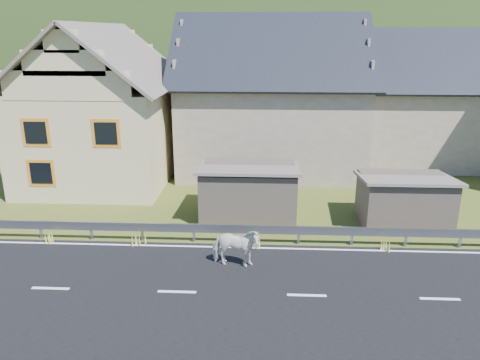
{
  "coord_description": "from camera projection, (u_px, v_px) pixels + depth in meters",
  "views": [
    {
      "loc": [
        -1.4,
        -12.61,
        7.75
      ],
      "look_at": [
        -2.24,
        3.89,
        2.47
      ],
      "focal_mm": 35.0,
      "sensor_mm": 36.0,
      "label": 1
    }
  ],
  "objects": [
    {
      "name": "ground",
      "position": [
        307.0,
        297.0,
        14.29
      ],
      "size": [
        160.0,
        160.0,
        0.0
      ],
      "primitive_type": "plane",
      "color": "#364915",
      "rests_on": "ground"
    },
    {
      "name": "road",
      "position": [
        307.0,
        296.0,
        14.28
      ],
      "size": [
        60.0,
        7.0,
        0.04
      ],
      "primitive_type": "cube",
      "color": "black",
      "rests_on": "ground"
    },
    {
      "name": "lane_markings",
      "position": [
        307.0,
        295.0,
        14.27
      ],
      "size": [
        60.0,
        6.6,
        0.01
      ],
      "primitive_type": "cube",
      "color": "silver",
      "rests_on": "road"
    },
    {
      "name": "guardrail",
      "position": [
        299.0,
        231.0,
        17.62
      ],
      "size": [
        28.1,
        0.09,
        0.75
      ],
      "color": "#93969B",
      "rests_on": "ground"
    },
    {
      "name": "shed_left",
      "position": [
        249.0,
        192.0,
        20.23
      ],
      "size": [
        4.3,
        3.3,
        2.4
      ],
      "primitive_type": "cube",
      "color": "brown",
      "rests_on": "ground"
    },
    {
      "name": "shed_right",
      "position": [
        404.0,
        201.0,
        19.47
      ],
      "size": [
        3.8,
        2.9,
        2.2
      ],
      "primitive_type": "cube",
      "color": "brown",
      "rests_on": "ground"
    },
    {
      "name": "house_cream",
      "position": [
        102.0,
        98.0,
        24.86
      ],
      "size": [
        7.8,
        9.8,
        8.3
      ],
      "color": "beige",
      "rests_on": "ground"
    },
    {
      "name": "house_stone_a",
      "position": [
        271.0,
        87.0,
        27.19
      ],
      "size": [
        10.8,
        9.8,
        8.9
      ],
      "color": "tan",
      "rests_on": "ground"
    },
    {
      "name": "house_stone_b",
      "position": [
        433.0,
        91.0,
        28.73
      ],
      "size": [
        9.8,
        8.8,
        8.1
      ],
      "color": "tan",
      "rests_on": "ground"
    },
    {
      "name": "mountain",
      "position": [
        279.0,
        102.0,
        191.37
      ],
      "size": [
        440.0,
        280.0,
        260.0
      ],
      "primitive_type": "ellipsoid",
      "color": "#1D3314",
      "rests_on": "ground"
    },
    {
      "name": "conifer_patch",
      "position": [
        56.0,
        38.0,
        119.76
      ],
      "size": [
        76.0,
        50.0,
        28.0
      ],
      "primitive_type": "ellipsoid",
      "color": "black",
      "rests_on": "ground"
    },
    {
      "name": "horse",
      "position": [
        235.0,
        247.0,
        15.84
      ],
      "size": [
        0.99,
        1.78,
        1.43
      ],
      "primitive_type": "imported",
      "rotation": [
        0.0,
        0.0,
        1.44
      ],
      "color": "silver",
      "rests_on": "road"
    }
  ]
}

